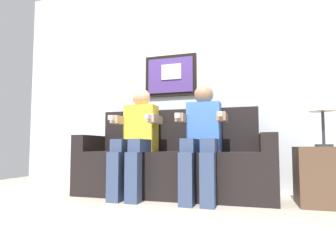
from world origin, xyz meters
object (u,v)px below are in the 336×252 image
at_px(side_table_right, 321,176).
at_px(table_lamp, 322,104).
at_px(person_on_left, 137,136).
at_px(person_on_right, 202,135).
at_px(couch, 173,165).

relative_size(side_table_right, table_lamp, 1.09).
distance_m(person_on_left, table_lamp, 1.71).
distance_m(person_on_left, side_table_right, 1.71).
bearing_deg(person_on_right, table_lamp, 1.02).
xyz_separation_m(person_on_left, table_lamp, (1.69, 0.02, 0.25)).
bearing_deg(person_on_left, table_lamp, 0.62).
height_order(couch, side_table_right, couch).
height_order(person_on_left, person_on_right, same).
height_order(person_on_right, table_lamp, person_on_right).
height_order(person_on_left, side_table_right, person_on_left).
bearing_deg(couch, person_on_left, -153.28).
bearing_deg(couch, side_table_right, -4.53).
relative_size(couch, person_on_right, 1.78).
relative_size(person_on_left, person_on_right, 1.00).
bearing_deg(table_lamp, person_on_left, -179.38).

